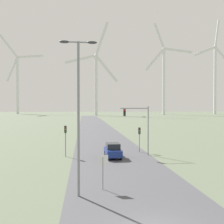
# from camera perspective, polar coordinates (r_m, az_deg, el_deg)

# --- Properties ---
(road_surface) EXTENTS (10.00, 240.00, 0.01)m
(road_surface) POSITION_cam_1_polar(r_m,az_deg,el_deg) (60.93, -2.76, -4.75)
(road_surface) COLOR #47474C
(road_surface) RESTS_ON ground
(streetlamp) EXTENTS (2.63, 0.32, 10.93)m
(streetlamp) POSITION_cam_1_polar(r_m,az_deg,el_deg) (18.51, -7.32, 2.36)
(streetlamp) COLOR gray
(streetlamp) RESTS_ON ground
(stop_sign_near) EXTENTS (0.81, 0.07, 2.64)m
(stop_sign_near) POSITION_cam_1_polar(r_m,az_deg,el_deg) (20.35, -2.00, -11.53)
(stop_sign_near) COLOR gray
(stop_sign_near) RESTS_ON ground
(traffic_light_post_near_left) EXTENTS (0.28, 0.34, 3.89)m
(traffic_light_post_near_left) POSITION_cam_1_polar(r_m,az_deg,el_deg) (33.69, -10.10, -4.74)
(traffic_light_post_near_left) COLOR gray
(traffic_light_post_near_left) RESTS_ON ground
(traffic_light_post_near_right) EXTENTS (0.28, 0.34, 3.41)m
(traffic_light_post_near_right) POSITION_cam_1_polar(r_m,az_deg,el_deg) (36.60, 5.99, -4.79)
(traffic_light_post_near_right) COLOR gray
(traffic_light_post_near_right) RESTS_ON ground
(traffic_light_mast_overhead) EXTENTS (3.73, 0.35, 6.35)m
(traffic_light_mast_overhead) POSITION_cam_1_polar(r_m,az_deg,el_deg) (34.05, 5.89, -1.99)
(traffic_light_mast_overhead) COLOR gray
(traffic_light_mast_overhead) RESTS_ON ground
(car_approaching) EXTENTS (1.89, 4.14, 1.83)m
(car_approaching) POSITION_cam_1_polar(r_m,az_deg,el_deg) (32.61, 0.18, -8.36)
(car_approaching) COLOR navy
(car_approaching) RESTS_ON ground
(wind_turbine_left) EXTENTS (34.13, 15.01, 66.58)m
(wind_turbine_left) POSITION_cam_1_polar(r_m,az_deg,el_deg) (239.76, -19.88, 6.86)
(wind_turbine_left) COLOR silver
(wind_turbine_left) RESTS_ON ground
(wind_turbine_center) EXTENTS (37.46, 15.67, 65.47)m
(wind_turbine_center) POSITION_cam_1_polar(r_m,az_deg,el_deg) (187.55, -3.50, 7.61)
(wind_turbine_center) COLOR silver
(wind_turbine_center) RESTS_ON ground
(wind_turbine_right) EXTENTS (32.88, 13.33, 70.95)m
(wind_turbine_right) POSITION_cam_1_polar(r_m,az_deg,el_deg) (207.72, 11.22, 8.08)
(wind_turbine_right) COLOR silver
(wind_turbine_right) RESTS_ON ground
(wind_turbine_far_right) EXTENTS (37.61, 11.98, 76.72)m
(wind_turbine_far_right) POSITION_cam_1_polar(r_m,az_deg,el_deg) (229.95, 21.53, 7.88)
(wind_turbine_far_right) COLOR silver
(wind_turbine_far_right) RESTS_ON ground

